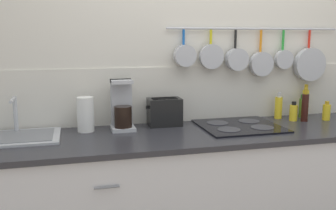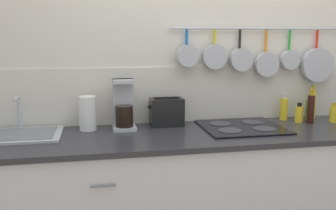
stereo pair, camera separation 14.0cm
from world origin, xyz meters
The scene contains 14 objects.
wall_back centered at (0.00, 0.38, 1.27)m, with size 7.20×0.16×2.60m.
cabinet_base centered at (0.00, 0.00, 0.43)m, with size 3.29×0.66×0.86m.
countertop centered at (0.00, 0.00, 0.87)m, with size 3.33×0.68×0.03m.
sink_basin centered at (-1.35, 0.13, 0.91)m, with size 0.56×0.40×0.24m.
paper_towel_roll centered at (-0.91, 0.21, 1.01)m, with size 0.11×0.11×0.23m.
coffee_maker centered at (-0.66, 0.21, 1.03)m, with size 0.16×0.18×0.34m.
toaster centered at (-0.36, 0.24, 0.99)m, with size 0.25×0.14×0.20m.
cooktop centered at (0.14, 0.07, 0.90)m, with size 0.55×0.51×0.01m.
bottle_vinegar centered at (0.55, 0.26, 0.98)m, with size 0.06×0.06×0.20m.
bottle_hot_sauce centered at (0.62, 0.16, 0.95)m, with size 0.06×0.06×0.15m.
bottle_sesame_oil centered at (0.69, 0.12, 1.00)m, with size 0.05×0.05×0.25m.
bottle_cooking_wine centered at (0.75, 0.24, 0.97)m, with size 0.05×0.05×0.18m.
bottle_olive_oil centered at (0.81, 0.29, 1.00)m, with size 0.05×0.05×0.25m.
bottle_dish_soap centered at (0.87, 0.11, 0.95)m, with size 0.06×0.06×0.14m.
Camera 2 is at (-0.84, -2.31, 1.51)m, focal length 40.00 mm.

